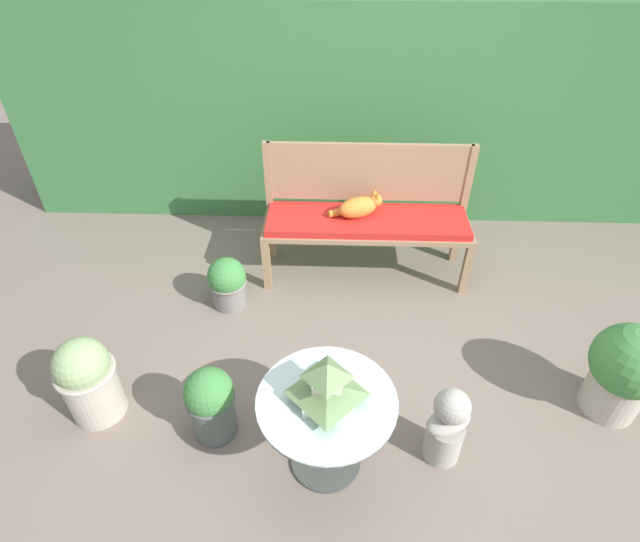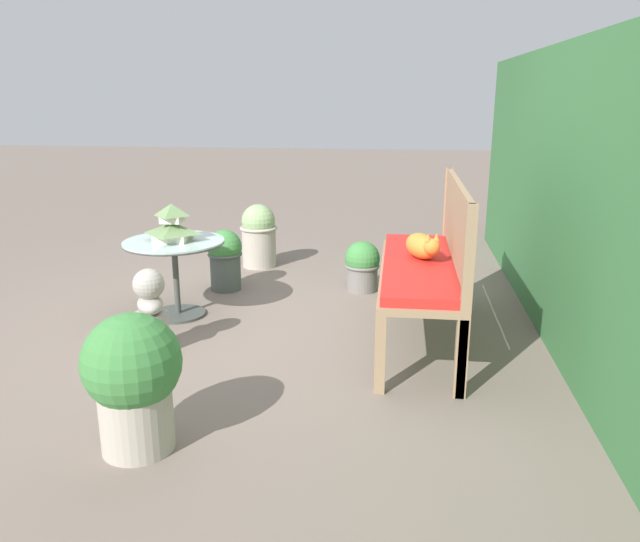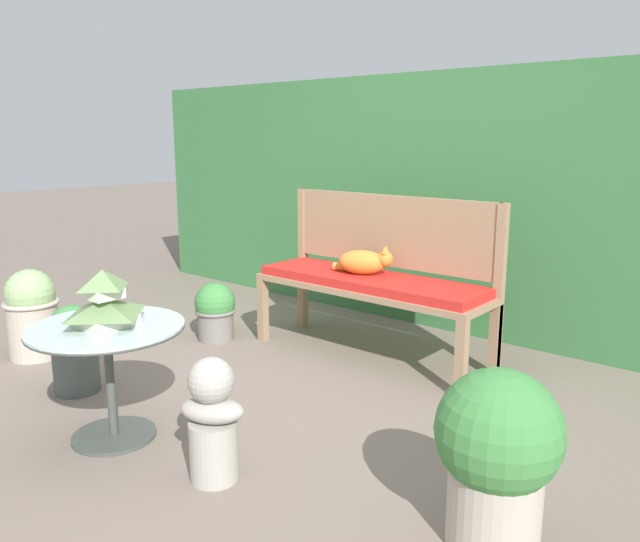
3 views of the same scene
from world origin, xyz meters
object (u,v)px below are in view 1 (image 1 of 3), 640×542
(pagoda_birdhouse, at_px, (327,385))
(potted_plant_bench_right, at_px, (211,402))
(potted_plant_hedge_corner, at_px, (88,379))
(potted_plant_bench_left, at_px, (227,282))
(garden_bust, at_px, (447,426))
(patio_table, at_px, (327,414))
(cat, at_px, (359,207))
(potted_plant_table_near, at_px, (626,370))
(garden_bench, at_px, (367,225))

(pagoda_birdhouse, distance_m, potted_plant_bench_right, 0.82)
(potted_plant_bench_right, relative_size, potted_plant_hedge_corner, 0.86)
(potted_plant_bench_left, height_order, potted_plant_hedge_corner, potted_plant_hedge_corner)
(pagoda_birdhouse, distance_m, garden_bust, 0.80)
(patio_table, height_order, garden_bust, patio_table)
(pagoda_birdhouse, height_order, garden_bust, pagoda_birdhouse)
(potted_plant_hedge_corner, bearing_deg, cat, 41.86)
(patio_table, distance_m, potted_plant_hedge_corner, 1.48)
(patio_table, distance_m, garden_bust, 0.70)
(pagoda_birdhouse, distance_m, potted_plant_hedge_corner, 1.52)
(cat, relative_size, potted_plant_table_near, 0.64)
(patio_table, distance_m, potted_plant_bench_left, 1.57)
(cat, bearing_deg, potted_plant_hedge_corner, -162.28)
(potted_plant_bench_left, xyz_separation_m, potted_plant_table_near, (2.58, -0.89, 0.14))
(potted_plant_bench_left, bearing_deg, garden_bench, 21.77)
(cat, relative_size, patio_table, 0.58)
(garden_bust, distance_m, potted_plant_bench_right, 1.35)
(patio_table, relative_size, pagoda_birdhouse, 2.32)
(garden_bench, bearing_deg, garden_bust, -76.82)
(garden_bench, relative_size, potted_plant_hedge_corner, 2.73)
(cat, distance_m, potted_plant_bench_left, 1.18)
(potted_plant_bench_right, bearing_deg, potted_plant_bench_left, 95.83)
(garden_bench, distance_m, garden_bust, 1.75)
(garden_bust, bearing_deg, potted_plant_hedge_corner, 145.59)
(pagoda_birdhouse, xyz_separation_m, garden_bust, (0.67, 0.07, -0.42))
(garden_bench, bearing_deg, potted_plant_table_near, -41.22)
(patio_table, distance_m, potted_plant_bench_right, 0.72)
(garden_bench, distance_m, potted_plant_table_near, 2.01)
(cat, bearing_deg, pagoda_birdhouse, -120.84)
(cat, relative_size, potted_plant_hedge_corner, 0.71)
(cat, relative_size, potted_plant_bench_left, 1.01)
(cat, xyz_separation_m, potted_plant_bench_left, (-1.00, -0.45, -0.42))
(potted_plant_bench_right, bearing_deg, patio_table, -15.16)
(garden_bench, relative_size, pagoda_birdhouse, 5.20)
(potted_plant_bench_right, relative_size, potted_plant_bench_left, 1.21)
(patio_table, distance_m, pagoda_birdhouse, 0.24)
(potted_plant_bench_right, height_order, potted_plant_bench_left, potted_plant_bench_right)
(potted_plant_bench_left, xyz_separation_m, potted_plant_hedge_corner, (-0.65, -1.03, 0.09))
(pagoda_birdhouse, bearing_deg, garden_bust, 6.10)
(garden_bench, relative_size, cat, 3.84)
(pagoda_birdhouse, xyz_separation_m, potted_plant_hedge_corner, (-1.44, 0.30, -0.38))
(pagoda_birdhouse, xyz_separation_m, potted_plant_table_near, (1.78, 0.44, -0.33))
(potted_plant_table_near, bearing_deg, garden_bust, -161.63)
(patio_table, bearing_deg, potted_plant_hedge_corner, 168.14)
(potted_plant_bench_right, height_order, potted_plant_hedge_corner, potted_plant_hedge_corner)
(patio_table, xyz_separation_m, potted_plant_hedge_corner, (-1.44, 0.30, -0.15))
(potted_plant_hedge_corner, bearing_deg, pagoda_birdhouse, -11.86)
(potted_plant_table_near, bearing_deg, garden_bench, 138.78)
(pagoda_birdhouse, relative_size, potted_plant_bench_left, 0.75)
(garden_bust, xyz_separation_m, potted_plant_bench_right, (-1.35, 0.11, 0.00))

